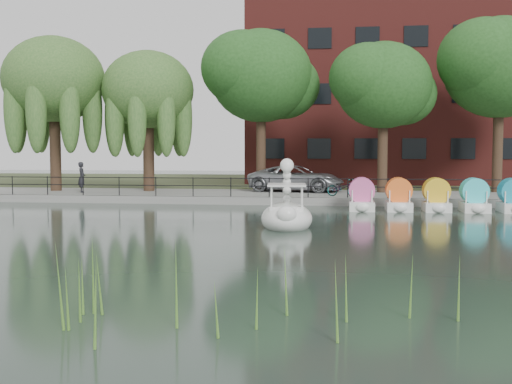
% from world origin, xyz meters
% --- Properties ---
extents(ground_plane, '(120.00, 120.00, 0.00)m').
position_xyz_m(ground_plane, '(0.00, 0.00, 0.00)').
color(ground_plane, '#31433A').
extents(promenade, '(40.00, 6.00, 0.40)m').
position_xyz_m(promenade, '(0.00, 16.00, 0.20)').
color(promenade, gray).
rests_on(promenade, ground_plane).
extents(kerb, '(40.00, 0.25, 0.40)m').
position_xyz_m(kerb, '(0.00, 13.05, 0.20)').
color(kerb, gray).
rests_on(kerb, ground_plane).
extents(land_strip, '(60.00, 22.00, 0.36)m').
position_xyz_m(land_strip, '(0.00, 30.00, 0.18)').
color(land_strip, '#47512D').
rests_on(land_strip, ground_plane).
extents(railing, '(32.00, 0.05, 1.00)m').
position_xyz_m(railing, '(0.00, 13.25, 1.15)').
color(railing, black).
rests_on(railing, promenade).
extents(apartment_building, '(20.00, 10.07, 18.00)m').
position_xyz_m(apartment_building, '(7.00, 29.97, 9.36)').
color(apartment_building, '#4C1E16').
rests_on(apartment_building, land_strip).
extents(willow_left, '(5.88, 5.88, 9.01)m').
position_xyz_m(willow_left, '(-13.00, 16.50, 6.87)').
color(willow_left, '#473323').
rests_on(willow_left, promenade).
extents(willow_mid, '(5.32, 5.32, 8.15)m').
position_xyz_m(willow_mid, '(-7.50, 17.00, 6.25)').
color(willow_mid, '#473323').
rests_on(willow_mid, promenade).
extents(broadleaf_center, '(6.00, 6.00, 9.25)m').
position_xyz_m(broadleaf_center, '(-1.00, 18.00, 7.06)').
color(broadleaf_center, '#473323').
rests_on(broadleaf_center, promenade).
extents(broadleaf_right, '(5.40, 5.40, 8.32)m').
position_xyz_m(broadleaf_right, '(6.00, 17.50, 6.39)').
color(broadleaf_right, '#473323').
rests_on(broadleaf_right, promenade).
extents(broadleaf_far, '(6.30, 6.30, 9.71)m').
position_xyz_m(broadleaf_far, '(12.50, 18.50, 7.40)').
color(broadleaf_far, '#473323').
rests_on(broadleaf_far, promenade).
extents(minivan, '(3.91, 6.65, 1.74)m').
position_xyz_m(minivan, '(1.11, 17.52, 1.27)').
color(minivan, gray).
rests_on(minivan, promenade).
extents(bicycle, '(1.18, 1.82, 1.00)m').
position_xyz_m(bicycle, '(3.74, 14.13, 0.90)').
color(bicycle, gray).
rests_on(bicycle, promenade).
extents(pedestrian, '(0.77, 0.86, 1.98)m').
position_xyz_m(pedestrian, '(-10.85, 15.15, 1.39)').
color(pedestrian, black).
rests_on(pedestrian, promenade).
extents(swan_boat, '(2.10, 3.15, 2.53)m').
position_xyz_m(swan_boat, '(1.64, 4.04, 0.55)').
color(swan_boat, white).
rests_on(swan_boat, ground_plane).
extents(pedal_boat_row, '(7.95, 1.70, 1.40)m').
position_xyz_m(pedal_boat_row, '(8.01, 10.87, 0.61)').
color(pedal_boat_row, white).
rests_on(pedal_boat_row, ground_plane).
extents(reed_bank, '(24.00, 2.40, 1.20)m').
position_xyz_m(reed_bank, '(2.00, -9.50, 0.60)').
color(reed_bank, '#669938').
rests_on(reed_bank, ground_plane).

